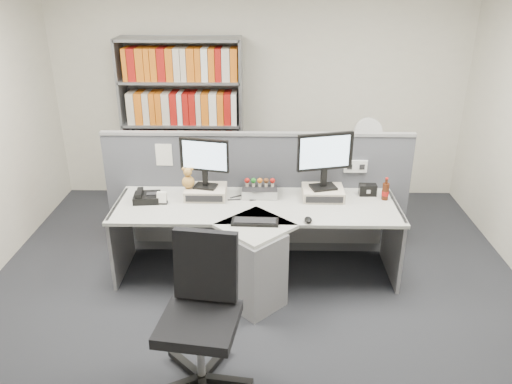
{
  "coord_description": "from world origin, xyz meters",
  "views": [
    {
      "loc": [
        0.08,
        -3.35,
        2.69
      ],
      "look_at": [
        0.0,
        0.65,
        0.92
      ],
      "focal_mm": 35.44,
      "sensor_mm": 36.0,
      "label": 1
    }
  ],
  "objects_px": {
    "desk_fan": "(368,135)",
    "mouse": "(308,220)",
    "monitor_left": "(204,159)",
    "keyboard": "(255,222)",
    "desk_phone": "(146,197)",
    "shelving_unit": "(184,126)",
    "filing_cabinet": "(362,191)",
    "desk": "(256,242)",
    "desktop_pc": "(260,190)",
    "desk_calendar": "(162,199)",
    "speaker": "(368,190)",
    "monitor_right": "(325,156)",
    "office_chair": "(202,309)",
    "cola_bottle": "(385,191)"
  },
  "relations": [
    {
      "from": "desktop_pc",
      "to": "filing_cabinet",
      "type": "relative_size",
      "value": 0.47
    },
    {
      "from": "shelving_unit",
      "to": "filing_cabinet",
      "type": "relative_size",
      "value": 2.86
    },
    {
      "from": "desk_calendar",
      "to": "shelving_unit",
      "type": "bearing_deg",
      "value": 91.27
    },
    {
      "from": "monitor_right",
      "to": "keyboard",
      "type": "bearing_deg",
      "value": -139.87
    },
    {
      "from": "desktop_pc",
      "to": "monitor_left",
      "type": "bearing_deg",
      "value": -171.65
    },
    {
      "from": "monitor_left",
      "to": "shelving_unit",
      "type": "distance_m",
      "value": 1.53
    },
    {
      "from": "desk",
      "to": "filing_cabinet",
      "type": "xyz_separation_m",
      "value": [
        1.2,
        1.4,
        -0.11
      ]
    },
    {
      "from": "filing_cabinet",
      "to": "cola_bottle",
      "type": "bearing_deg",
      "value": -90.16
    },
    {
      "from": "monitor_right",
      "to": "shelving_unit",
      "type": "xyz_separation_m",
      "value": [
        -1.52,
        1.46,
        -0.16
      ]
    },
    {
      "from": "monitor_left",
      "to": "desk_phone",
      "type": "distance_m",
      "value": 0.65
    },
    {
      "from": "desk_phone",
      "to": "desk_fan",
      "type": "relative_size",
      "value": 0.5
    },
    {
      "from": "desk",
      "to": "office_chair",
      "type": "bearing_deg",
      "value": -106.83
    },
    {
      "from": "desktop_pc",
      "to": "desk_calendar",
      "type": "xyz_separation_m",
      "value": [
        -0.89,
        -0.23,
        0.01
      ]
    },
    {
      "from": "cola_bottle",
      "to": "shelving_unit",
      "type": "height_order",
      "value": "shelving_unit"
    },
    {
      "from": "monitor_right",
      "to": "desktop_pc",
      "type": "height_order",
      "value": "monitor_right"
    },
    {
      "from": "desk",
      "to": "speaker",
      "type": "bearing_deg",
      "value": 23.55
    },
    {
      "from": "monitor_right",
      "to": "speaker",
      "type": "height_order",
      "value": "monitor_right"
    },
    {
      "from": "keyboard",
      "to": "speaker",
      "type": "distance_m",
      "value": 1.22
    },
    {
      "from": "keyboard",
      "to": "filing_cabinet",
      "type": "xyz_separation_m",
      "value": [
        1.2,
        1.54,
        -0.38
      ]
    },
    {
      "from": "desk_fan",
      "to": "mouse",
      "type": "bearing_deg",
      "value": -116.43
    },
    {
      "from": "desk_phone",
      "to": "desk_calendar",
      "type": "distance_m",
      "value": 0.17
    },
    {
      "from": "desk",
      "to": "desktop_pc",
      "type": "relative_size",
      "value": 7.89
    },
    {
      "from": "monitor_right",
      "to": "mouse",
      "type": "relative_size",
      "value": 5.02
    },
    {
      "from": "cola_bottle",
      "to": "desk_fan",
      "type": "bearing_deg",
      "value": 89.84
    },
    {
      "from": "speaker",
      "to": "desk_phone",
      "type": "bearing_deg",
      "value": -175.23
    },
    {
      "from": "monitor_left",
      "to": "desk_calendar",
      "type": "relative_size",
      "value": 4.16
    },
    {
      "from": "desk_phone",
      "to": "cola_bottle",
      "type": "xyz_separation_m",
      "value": [
        2.22,
        0.08,
        0.04
      ]
    },
    {
      "from": "monitor_right",
      "to": "desktop_pc",
      "type": "relative_size",
      "value": 1.62
    },
    {
      "from": "mouse",
      "to": "desk_calendar",
      "type": "relative_size",
      "value": 0.93
    },
    {
      "from": "mouse",
      "to": "cola_bottle",
      "type": "bearing_deg",
      "value": 32.55
    },
    {
      "from": "keyboard",
      "to": "office_chair",
      "type": "xyz_separation_m",
      "value": [
        -0.34,
        -1.0,
        -0.16
      ]
    },
    {
      "from": "filing_cabinet",
      "to": "desk_fan",
      "type": "xyz_separation_m",
      "value": [
        -0.0,
        -0.0,
        0.67
      ]
    },
    {
      "from": "desk_calendar",
      "to": "desk_fan",
      "type": "xyz_separation_m",
      "value": [
        2.06,
        1.17,
        0.25
      ]
    },
    {
      "from": "monitor_left",
      "to": "keyboard",
      "type": "height_order",
      "value": "monitor_left"
    },
    {
      "from": "desk_phone",
      "to": "shelving_unit",
      "type": "relative_size",
      "value": 0.13
    },
    {
      "from": "monitor_left",
      "to": "shelving_unit",
      "type": "height_order",
      "value": "shelving_unit"
    },
    {
      "from": "monitor_left",
      "to": "office_chair",
      "type": "xyz_separation_m",
      "value": [
        0.13,
        -1.53,
        -0.53
      ]
    },
    {
      "from": "desk_phone",
      "to": "desk_fan",
      "type": "xyz_separation_m",
      "value": [
        2.22,
        1.11,
        0.27
      ]
    },
    {
      "from": "desk_phone",
      "to": "filing_cabinet",
      "type": "height_order",
      "value": "desk_phone"
    },
    {
      "from": "speaker",
      "to": "desk",
      "type": "bearing_deg",
      "value": -156.45
    },
    {
      "from": "desktop_pc",
      "to": "desk_calendar",
      "type": "relative_size",
      "value": 2.9
    },
    {
      "from": "monitor_right",
      "to": "desk_fan",
      "type": "bearing_deg",
      "value": 60.27
    },
    {
      "from": "monitor_left",
      "to": "shelving_unit",
      "type": "relative_size",
      "value": 0.24
    },
    {
      "from": "desk",
      "to": "keyboard",
      "type": "distance_m",
      "value": 0.31
    },
    {
      "from": "desk_calendar",
      "to": "filing_cabinet",
      "type": "relative_size",
      "value": 0.16
    },
    {
      "from": "filing_cabinet",
      "to": "desk_fan",
      "type": "height_order",
      "value": "desk_fan"
    },
    {
      "from": "desktop_pc",
      "to": "office_chair",
      "type": "distance_m",
      "value": 1.65
    },
    {
      "from": "monitor_right",
      "to": "filing_cabinet",
      "type": "relative_size",
      "value": 0.76
    },
    {
      "from": "monitor_right",
      "to": "desk_fan",
      "type": "relative_size",
      "value": 1.03
    },
    {
      "from": "desk_phone",
      "to": "keyboard",
      "type": "bearing_deg",
      "value": -22.85
    }
  ]
}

